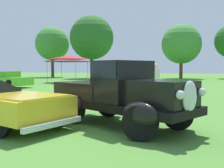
{
  "coord_description": "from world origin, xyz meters",
  "views": [
    {
      "loc": [
        2.49,
        -6.83,
        1.54
      ],
      "look_at": [
        0.02,
        1.45,
        0.99
      ],
      "focal_mm": 42.88,
      "sensor_mm": 36.0,
      "label": 1
    }
  ],
  "objects": [
    {
      "name": "ground_plane",
      "position": [
        0.0,
        0.0,
        0.0
      ],
      "size": [
        120.0,
        120.0,
        0.0
      ],
      "primitive_type": "plane",
      "color": "#4C8433"
    },
    {
      "name": "treeline_far_left",
      "position": [
        -17.88,
        29.72,
        5.08
      ],
      "size": [
        5.1,
        5.1,
        7.64
      ],
      "color": "#47331E",
      "rests_on": "ground_plane"
    },
    {
      "name": "treeline_mid_left",
      "position": [
        -10.67,
        27.58,
        5.52
      ],
      "size": [
        5.98,
        5.98,
        8.52
      ],
      "color": "brown",
      "rests_on": "ground_plane"
    },
    {
      "name": "show_car_burgundy",
      "position": [
        -0.7,
        8.99,
        0.6
      ],
      "size": [
        4.74,
        2.61,
        1.22
      ],
      "color": "maroon",
      "rests_on": "ground_plane"
    },
    {
      "name": "treeline_center",
      "position": [
        1.1,
        30.28,
        4.61
      ],
      "size": [
        5.29,
        5.29,
        7.26
      ],
      "color": "brown",
      "rests_on": "ground_plane"
    },
    {
      "name": "spectator_between_cars",
      "position": [
        0.99,
        4.6,
        0.91
      ],
      "size": [
        0.44,
        0.46,
        1.69
      ],
      "color": "#383838",
      "rests_on": "ground_plane"
    },
    {
      "name": "feature_pickup_truck",
      "position": [
        0.74,
        -0.15,
        0.86
      ],
      "size": [
        4.29,
        3.27,
        1.7
      ],
      "color": "black",
      "rests_on": "ground_plane"
    },
    {
      "name": "show_car_lime",
      "position": [
        -10.92,
        10.22,
        0.6
      ],
      "size": [
        4.06,
        2.36,
        1.22
      ],
      "color": "#60C62D",
      "rests_on": "ground_plane"
    },
    {
      "name": "canopy_tent_left_field",
      "position": [
        -9.42,
        17.66,
        2.42
      ],
      "size": [
        3.34,
        3.34,
        2.71
      ],
      "color": "#B7B7BC",
      "rests_on": "ground_plane"
    }
  ]
}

